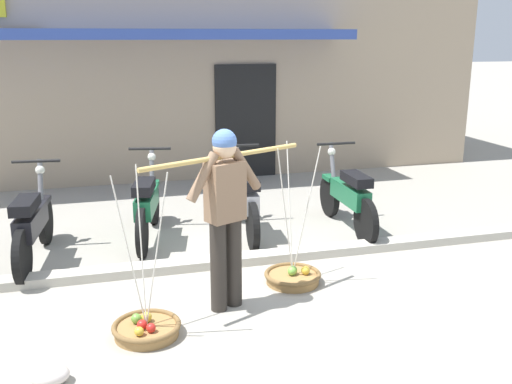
{
  "coord_description": "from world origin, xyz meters",
  "views": [
    {
      "loc": [
        -1.34,
        -5.22,
        2.48
      ],
      "look_at": [
        0.26,
        0.6,
        0.85
      ],
      "focal_mm": 40.69,
      "sensor_mm": 36.0,
      "label": 1
    }
  ],
  "objects_px": {
    "motorcycle_end_of_row": "(348,197)",
    "plastic_litter_bag": "(50,375)",
    "fruit_vendor": "(225,208)",
    "fruit_basket_left_side": "(293,276)",
    "motorcycle_nearest_shop": "(33,224)",
    "motorcycle_second_in_row": "(148,205)",
    "motorcycle_third_in_row": "(245,200)",
    "fruit_basket_right_side": "(146,328)"
  },
  "relations": [
    {
      "from": "fruit_basket_left_side",
      "to": "plastic_litter_bag",
      "type": "relative_size",
      "value": 5.18
    },
    {
      "from": "fruit_vendor",
      "to": "motorcycle_nearest_shop",
      "type": "relative_size",
      "value": 0.93
    },
    {
      "from": "fruit_vendor",
      "to": "motorcycle_end_of_row",
      "type": "height_order",
      "value": "fruit_vendor"
    },
    {
      "from": "fruit_basket_left_side",
      "to": "motorcycle_third_in_row",
      "type": "bearing_deg",
      "value": 93.23
    },
    {
      "from": "fruit_basket_right_side",
      "to": "motorcycle_third_in_row",
      "type": "height_order",
      "value": "fruit_basket_right_side"
    },
    {
      "from": "plastic_litter_bag",
      "to": "motorcycle_third_in_row",
      "type": "bearing_deg",
      "value": 52.42
    },
    {
      "from": "fruit_basket_left_side",
      "to": "motorcycle_second_in_row",
      "type": "height_order",
      "value": "fruit_basket_left_side"
    },
    {
      "from": "motorcycle_nearest_shop",
      "to": "motorcycle_end_of_row",
      "type": "relative_size",
      "value": 1.0
    },
    {
      "from": "motorcycle_nearest_shop",
      "to": "motorcycle_second_in_row",
      "type": "distance_m",
      "value": 1.37
    },
    {
      "from": "fruit_basket_right_side",
      "to": "motorcycle_end_of_row",
      "type": "relative_size",
      "value": 0.8
    },
    {
      "from": "fruit_basket_left_side",
      "to": "fruit_basket_right_side",
      "type": "xyz_separation_m",
      "value": [
        -1.56,
        -0.71,
        0.0
      ]
    },
    {
      "from": "motorcycle_nearest_shop",
      "to": "plastic_litter_bag",
      "type": "distance_m",
      "value": 2.58
    },
    {
      "from": "motorcycle_second_in_row",
      "to": "motorcycle_third_in_row",
      "type": "relative_size",
      "value": 0.99
    },
    {
      "from": "plastic_litter_bag",
      "to": "fruit_vendor",
      "type": "bearing_deg",
      "value": 30.13
    },
    {
      "from": "fruit_basket_left_side",
      "to": "motorcycle_nearest_shop",
      "type": "relative_size",
      "value": 0.8
    },
    {
      "from": "fruit_vendor",
      "to": "motorcycle_third_in_row",
      "type": "xyz_separation_m",
      "value": [
        0.69,
        1.99,
        -0.52
      ]
    },
    {
      "from": "motorcycle_third_in_row",
      "to": "motorcycle_end_of_row",
      "type": "xyz_separation_m",
      "value": [
        1.33,
        -0.22,
        0.0
      ]
    },
    {
      "from": "motorcycle_second_in_row",
      "to": "plastic_litter_bag",
      "type": "xyz_separation_m",
      "value": [
        -1.0,
        -2.97,
        -0.38
      ]
    },
    {
      "from": "fruit_basket_left_side",
      "to": "motorcycle_second_in_row",
      "type": "relative_size",
      "value": 0.81
    },
    {
      "from": "motorcycle_third_in_row",
      "to": "fruit_vendor",
      "type": "bearing_deg",
      "value": -109.06
    },
    {
      "from": "fruit_basket_left_side",
      "to": "plastic_litter_bag",
      "type": "height_order",
      "value": "fruit_basket_left_side"
    },
    {
      "from": "fruit_basket_left_side",
      "to": "motorcycle_end_of_row",
      "type": "relative_size",
      "value": 0.8
    },
    {
      "from": "fruit_basket_left_side",
      "to": "fruit_basket_right_side",
      "type": "distance_m",
      "value": 1.72
    },
    {
      "from": "fruit_vendor",
      "to": "motorcycle_second_in_row",
      "type": "xyz_separation_m",
      "value": [
        -0.53,
        2.09,
        -0.52
      ]
    },
    {
      "from": "fruit_vendor",
      "to": "motorcycle_third_in_row",
      "type": "relative_size",
      "value": 0.93
    },
    {
      "from": "motorcycle_end_of_row",
      "to": "fruit_vendor",
      "type": "bearing_deg",
      "value": -138.7
    },
    {
      "from": "motorcycle_second_in_row",
      "to": "motorcycle_end_of_row",
      "type": "xyz_separation_m",
      "value": [
        2.55,
        -0.31,
        0.0
      ]
    },
    {
      "from": "fruit_basket_right_side",
      "to": "motorcycle_second_in_row",
      "type": "bearing_deg",
      "value": 84.16
    },
    {
      "from": "fruit_basket_left_side",
      "to": "motorcycle_second_in_row",
      "type": "xyz_separation_m",
      "value": [
        -1.31,
        1.73,
        0.38
      ]
    },
    {
      "from": "motorcycle_nearest_shop",
      "to": "motorcycle_third_in_row",
      "type": "height_order",
      "value": "same"
    },
    {
      "from": "fruit_vendor",
      "to": "motorcycle_end_of_row",
      "type": "bearing_deg",
      "value": 41.3
    },
    {
      "from": "motorcycle_third_in_row",
      "to": "motorcycle_second_in_row",
      "type": "bearing_deg",
      "value": 175.5
    },
    {
      "from": "fruit_basket_right_side",
      "to": "motorcycle_nearest_shop",
      "type": "relative_size",
      "value": 0.8
    },
    {
      "from": "motorcycle_second_in_row",
      "to": "motorcycle_third_in_row",
      "type": "xyz_separation_m",
      "value": [
        1.22,
        -0.1,
        0.0
      ]
    },
    {
      "from": "fruit_basket_right_side",
      "to": "plastic_litter_bag",
      "type": "bearing_deg",
      "value": -144.61
    },
    {
      "from": "fruit_basket_left_side",
      "to": "motorcycle_third_in_row",
      "type": "relative_size",
      "value": 0.8
    },
    {
      "from": "motorcycle_second_in_row",
      "to": "motorcycle_end_of_row",
      "type": "relative_size",
      "value": 0.99
    },
    {
      "from": "motorcycle_second_in_row",
      "to": "motorcycle_nearest_shop",
      "type": "bearing_deg",
      "value": -161.43
    },
    {
      "from": "motorcycle_third_in_row",
      "to": "motorcycle_end_of_row",
      "type": "height_order",
      "value": "same"
    },
    {
      "from": "plastic_litter_bag",
      "to": "motorcycle_second_in_row",
      "type": "bearing_deg",
      "value": 71.49
    },
    {
      "from": "motorcycle_end_of_row",
      "to": "plastic_litter_bag",
      "type": "bearing_deg",
      "value": -143.12
    },
    {
      "from": "plastic_litter_bag",
      "to": "motorcycle_nearest_shop",
      "type": "bearing_deg",
      "value": 96.86
    }
  ]
}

